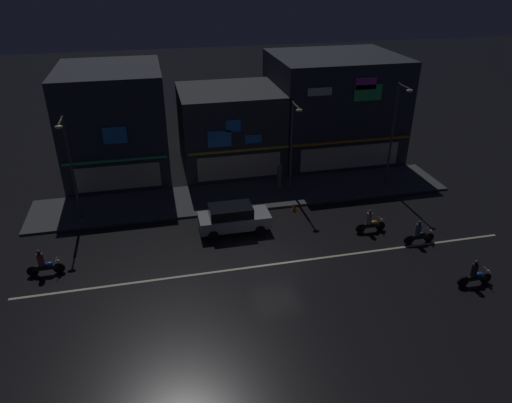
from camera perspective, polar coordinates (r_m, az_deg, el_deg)
ground_plane at (r=25.93m, az=2.56°, el=-7.57°), size 140.00×140.00×0.00m
lane_divider_stripe at (r=25.92m, az=2.56°, el=-7.56°), size 27.27×0.16×0.01m
sidewalk_far at (r=32.93m, az=-1.24°, el=0.76°), size 28.70×4.54×0.14m
storefront_left_block at (r=37.01m, az=-16.75°, el=9.22°), size 7.30×8.47×7.98m
storefront_center_block at (r=36.96m, az=-3.09°, el=8.81°), size 7.67×7.04×6.13m
storefront_right_block at (r=39.58m, az=9.30°, el=11.31°), size 9.84×8.45×8.16m
streetlamp_west at (r=30.22m, az=-21.65°, el=4.57°), size 0.44×1.64×6.64m
streetlamp_mid at (r=31.91m, az=4.45°, el=7.42°), size 0.44×1.64×6.41m
streetlamp_east at (r=33.91m, az=16.46°, el=8.52°), size 0.44×1.64×7.40m
pedestrian_on_sidewalk at (r=33.56m, az=2.88°, el=3.04°), size 0.34×0.34×1.85m
parked_car_near_kerb at (r=28.51m, az=-2.77°, el=-1.98°), size 4.30×1.98×1.67m
motorcycle_lead at (r=27.14m, az=-24.35°, el=-6.96°), size 1.90×0.60×1.52m
motorcycle_following at (r=28.90m, az=19.15°, el=-3.74°), size 1.90×0.60×1.52m
motorcycle_opposite_lane at (r=26.46m, az=25.00°, el=-8.06°), size 1.90×0.60×1.52m
motorcycle_trailing_far at (r=29.27m, az=13.68°, el=-2.50°), size 1.90×0.60×1.52m
traffic_cone at (r=31.04m, az=4.65°, el=-0.68°), size 0.36×0.36×0.55m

